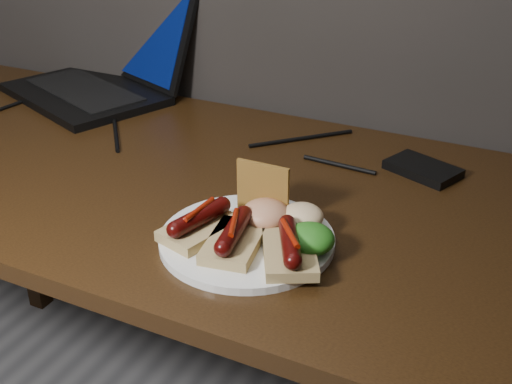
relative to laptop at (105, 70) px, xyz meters
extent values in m
cube|color=#321E0C|center=(0.29, -0.30, -0.07)|extent=(1.40, 0.70, 0.03)
cube|color=#321E0C|center=(-0.36, 0.00, -0.44)|extent=(0.05, 0.05, 0.72)
cube|color=#321E0C|center=(0.94, 0.00, -0.44)|extent=(0.05, 0.05, 0.72)
cube|color=black|center=(-0.02, -0.06, -0.04)|extent=(0.43, 0.37, 0.02)
cube|color=black|center=(-0.02, -0.06, -0.03)|extent=(0.34, 0.24, 0.00)
cube|color=black|center=(0.04, 0.10, 0.08)|extent=(0.38, 0.22, 0.23)
cube|color=#07124A|center=(0.04, 0.10, 0.08)|extent=(0.34, 0.19, 0.20)
cube|color=black|center=(0.78, -0.11, -0.05)|extent=(0.14, 0.12, 0.02)
cylinder|color=black|center=(0.18, -0.21, -0.05)|extent=(0.12, 0.14, 0.01)
cylinder|color=black|center=(0.53, -0.07, -0.05)|extent=(0.16, 0.16, 0.01)
cylinder|color=black|center=(0.64, -0.15, -0.05)|extent=(0.14, 0.02, 0.01)
cylinder|color=black|center=(-0.13, -0.17, -0.05)|extent=(0.03, 0.20, 0.01)
cylinder|color=silver|center=(0.60, -0.45, -0.05)|extent=(0.27, 0.27, 0.01)
cube|color=tan|center=(0.54, -0.48, -0.03)|extent=(0.10, 0.13, 0.02)
cylinder|color=#460406|center=(0.54, -0.48, -0.01)|extent=(0.05, 0.10, 0.02)
sphere|color=#460406|center=(0.53, -0.52, -0.01)|extent=(0.03, 0.02, 0.02)
sphere|color=#460406|center=(0.55, -0.43, -0.01)|extent=(0.03, 0.02, 0.02)
cylinder|color=maroon|center=(0.54, -0.48, 0.00)|extent=(0.01, 0.07, 0.01)
cube|color=tan|center=(0.60, -0.49, -0.03)|extent=(0.09, 0.13, 0.02)
cylinder|color=#460406|center=(0.60, -0.49, -0.01)|extent=(0.04, 0.10, 0.02)
sphere|color=#460406|center=(0.61, -0.54, -0.01)|extent=(0.03, 0.02, 0.02)
sphere|color=#460406|center=(0.59, -0.44, -0.01)|extent=(0.03, 0.02, 0.02)
cylinder|color=maroon|center=(0.60, -0.49, 0.00)|extent=(0.03, 0.07, 0.01)
cube|color=tan|center=(0.68, -0.48, -0.03)|extent=(0.12, 0.13, 0.02)
cylinder|color=#460406|center=(0.68, -0.48, -0.01)|extent=(0.07, 0.10, 0.02)
sphere|color=#460406|center=(0.70, -0.52, -0.01)|extent=(0.03, 0.02, 0.02)
sphere|color=#460406|center=(0.66, -0.44, -0.01)|extent=(0.03, 0.02, 0.02)
cylinder|color=maroon|center=(0.68, -0.48, 0.00)|extent=(0.05, 0.06, 0.01)
cube|color=#AD7D2F|center=(0.59, -0.38, 0.00)|extent=(0.08, 0.01, 0.08)
ellipsoid|color=#185B12|center=(0.70, -0.45, -0.02)|extent=(0.07, 0.07, 0.04)
ellipsoid|color=#A82410|center=(0.61, -0.41, -0.02)|extent=(0.07, 0.07, 0.04)
ellipsoid|color=beige|center=(0.66, -0.39, -0.02)|extent=(0.06, 0.06, 0.04)
camera|label=1|loc=(0.96, -1.16, 0.45)|focal=45.00mm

